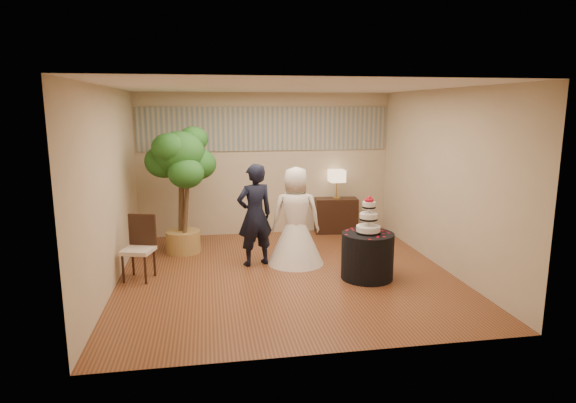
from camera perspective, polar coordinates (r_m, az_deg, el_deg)
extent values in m
cube|color=brown|center=(7.49, -0.25, -8.51)|extent=(5.00, 5.00, 0.00)
cube|color=white|center=(7.06, -0.27, 13.41)|extent=(5.00, 5.00, 0.00)
cube|color=#C6B393|center=(9.60, -2.69, 4.42)|extent=(5.00, 0.06, 2.80)
cube|color=#C6B393|center=(4.74, 4.65, -2.54)|extent=(5.00, 0.06, 2.80)
cube|color=#C6B393|center=(7.18, -20.35, 1.47)|extent=(0.06, 5.00, 2.80)
cube|color=#C6B393|center=(7.94, 17.86, 2.49)|extent=(0.06, 5.00, 2.80)
cube|color=gray|center=(9.52, -2.71, 8.59)|extent=(4.90, 0.02, 0.85)
imported|color=black|center=(7.70, -3.95, -1.61)|extent=(0.69, 0.56, 1.65)
imported|color=white|center=(7.76, 0.93, -1.69)|extent=(1.05, 1.05, 1.60)
cylinder|color=black|center=(7.29, 9.38, -6.36)|extent=(0.99, 0.99, 0.69)
cube|color=black|center=(9.83, 5.71, -1.66)|extent=(0.88, 0.47, 0.71)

